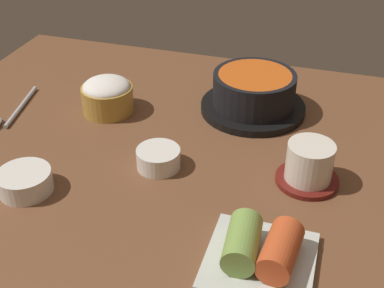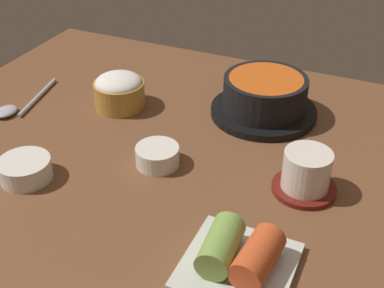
# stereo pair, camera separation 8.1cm
# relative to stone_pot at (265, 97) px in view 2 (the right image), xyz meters

# --- Properties ---
(dining_table) EXTENTS (1.00, 0.76, 0.02)m
(dining_table) POSITION_rel_stone_pot_xyz_m (-0.08, -0.16, -0.05)
(dining_table) COLOR brown
(dining_table) RESTS_ON ground
(stone_pot) EXTENTS (0.19, 0.19, 0.07)m
(stone_pot) POSITION_rel_stone_pot_xyz_m (0.00, 0.00, 0.00)
(stone_pot) COLOR black
(stone_pot) RESTS_ON dining_table
(rice_bowl) EXTENTS (0.09, 0.09, 0.07)m
(rice_bowl) POSITION_rel_stone_pot_xyz_m (-0.26, -0.08, -0.00)
(rice_bowl) COLOR #B78C38
(rice_bowl) RESTS_ON dining_table
(tea_cup_with_saucer) EXTENTS (0.10, 0.10, 0.07)m
(tea_cup_with_saucer) POSITION_rel_stone_pot_xyz_m (0.12, -0.19, -0.00)
(tea_cup_with_saucer) COLOR maroon
(tea_cup_with_saucer) RESTS_ON dining_table
(banchan_cup_center) EXTENTS (0.07, 0.07, 0.03)m
(banchan_cup_center) POSITION_rel_stone_pot_xyz_m (-0.11, -0.22, -0.02)
(banchan_cup_center) COLOR white
(banchan_cup_center) RESTS_ON dining_table
(kimchi_plate) EXTENTS (0.13, 0.13, 0.05)m
(kimchi_plate) POSITION_rel_stone_pot_xyz_m (0.08, -0.38, -0.02)
(kimchi_plate) COLOR silver
(kimchi_plate) RESTS_ON dining_table
(side_bowl_near) EXTENTS (0.08, 0.08, 0.03)m
(side_bowl_near) POSITION_rel_stone_pot_xyz_m (-0.27, -0.33, -0.02)
(side_bowl_near) COLOR white
(side_bowl_near) RESTS_ON dining_table
(spoon) EXTENTS (0.05, 0.17, 0.01)m
(spoon) POSITION_rel_stone_pot_xyz_m (-0.43, -0.17, -0.03)
(spoon) COLOR #B7B7BC
(spoon) RESTS_ON dining_table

